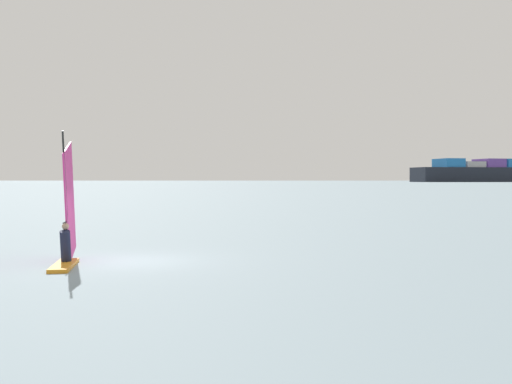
{
  "coord_description": "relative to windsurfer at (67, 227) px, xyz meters",
  "views": [
    {
      "loc": [
        7.92,
        -19.34,
        2.77
      ],
      "look_at": [
        1.84,
        13.04,
        2.06
      ],
      "focal_mm": 43.07,
      "sensor_mm": 36.0,
      "label": 1
    }
  ],
  "objects": [
    {
      "name": "ground_plane",
      "position": [
        1.76,
        0.97,
        -1.19
      ],
      "size": [
        4000.0,
        4000.0,
        0.0
      ],
      "primitive_type": "plane",
      "color": "gray"
    },
    {
      "name": "distant_headland",
      "position": [
        100.83,
        1329.42,
        25.79
      ],
      "size": [
        1085.52,
        597.18,
        53.96
      ],
      "primitive_type": "cube",
      "rotation": [
        0.0,
        0.0,
        0.19
      ],
      "color": "#756B56",
      "rests_on": "ground_plane"
    },
    {
      "name": "windsurfer",
      "position": [
        0.0,
        0.0,
        0.0
      ],
      "size": [
        1.64,
        3.87,
        4.38
      ],
      "rotation": [
        0.0,
        0.0,
        5.05
      ],
      "color": "orange",
      "rests_on": "ground_plane"
    }
  ]
}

